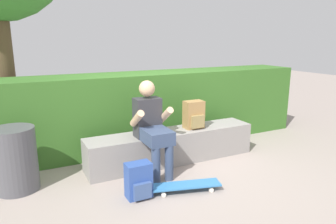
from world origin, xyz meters
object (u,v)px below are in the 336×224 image
at_px(backpack_on_bench, 194,115).
at_px(person_skater, 152,125).
at_px(skateboard_near_person, 186,185).
at_px(trash_bin, 15,159).
at_px(backpack_on_ground, 139,181).
at_px(bench_main, 172,146).

bearing_deg(backpack_on_bench, person_skater, -164.89).
distance_m(skateboard_near_person, trash_bin, 1.99).
height_order(backpack_on_bench, backpack_on_ground, backpack_on_bench).
xyz_separation_m(person_skater, backpack_on_ground, (-0.41, -0.56, -0.46)).
bearing_deg(bench_main, skateboard_near_person, -107.60).
bearing_deg(backpack_on_ground, backpack_on_bench, 33.10).
height_order(bench_main, backpack_on_ground, bench_main).
relative_size(backpack_on_bench, trash_bin, 0.53).
xyz_separation_m(skateboard_near_person, trash_bin, (-1.74, 0.93, 0.30)).
distance_m(backpack_on_bench, backpack_on_ground, 1.46).
xyz_separation_m(bench_main, skateboard_near_person, (-0.28, -0.89, -0.15)).
relative_size(skateboard_near_person, backpack_on_ground, 2.06).
distance_m(backpack_on_ground, trash_bin, 1.46).
height_order(bench_main, person_skater, person_skater).
relative_size(person_skater, backpack_on_ground, 3.01).
distance_m(backpack_on_bench, trash_bin, 2.39).
xyz_separation_m(person_skater, skateboard_near_person, (0.13, -0.68, -0.58)).
bearing_deg(person_skater, trash_bin, 171.19).
bearing_deg(trash_bin, backpack_on_bench, -1.09).
height_order(backpack_on_ground, trash_bin, trash_bin).
bearing_deg(bench_main, backpack_on_ground, -136.78).
height_order(backpack_on_bench, trash_bin, backpack_on_bench).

